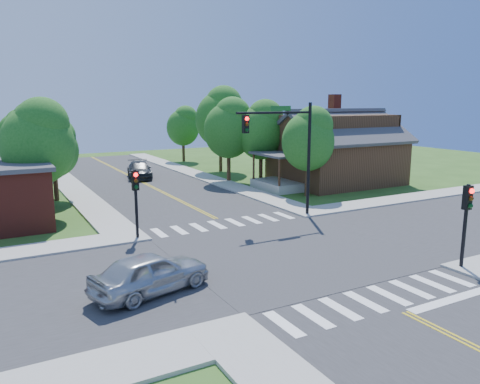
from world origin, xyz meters
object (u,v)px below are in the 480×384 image
signal_pole_se (467,210)px  signal_pole_nw (136,191)px  car_silver (151,274)px  house_ne (336,146)px  signal_mast_ne (287,142)px  car_dgrey (139,170)px

signal_pole_se → signal_pole_nw: 15.84m
signal_pole_se → car_silver: (-12.82, 4.04, -1.86)m
house_ne → car_silver: 27.48m
signal_mast_ne → signal_pole_nw: signal_mast_ne is taller
signal_mast_ne → signal_pole_se: signal_mast_ne is taller
car_dgrey → car_silver: bearing=-92.9°
signal_mast_ne → car_silver: signal_mast_ne is taller
house_ne → car_silver: (-22.33, -15.82, -2.52)m
signal_pole_se → car_silver: 13.57m
signal_pole_se → car_silver: size_ratio=0.75×
house_ne → signal_pole_se: bearing=-115.6°
signal_pole_se → signal_pole_nw: size_ratio=1.00×
house_ne → signal_mast_ne: bearing=-142.3°
car_silver → car_dgrey: size_ratio=0.89×
signal_mast_ne → house_ne: signal_mast_ne is taller
car_silver → signal_mast_ne: bearing=-72.4°
signal_mast_ne → signal_pole_se: size_ratio=1.89×
house_ne → car_dgrey: 18.51m
signal_pole_nw → car_silver: size_ratio=0.75×
car_dgrey → signal_mast_ne: bearing=-67.1°
signal_pole_se → car_dgrey: signal_pole_se is taller
signal_pole_se → car_dgrey: 31.40m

